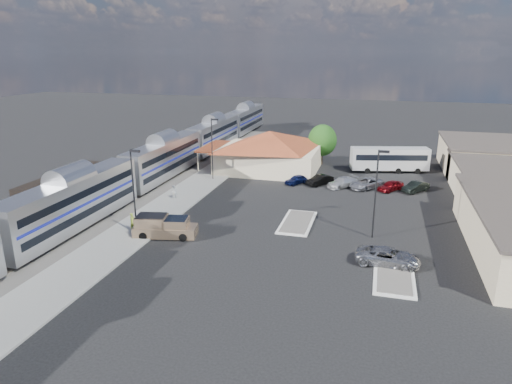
% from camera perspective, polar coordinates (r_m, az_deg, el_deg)
% --- Properties ---
extents(ground, '(280.00, 280.00, 0.00)m').
position_cam_1_polar(ground, '(49.14, 0.15, -4.27)').
color(ground, black).
rests_on(ground, ground).
extents(railbed, '(16.00, 100.00, 0.12)m').
position_cam_1_polar(railbed, '(64.21, -16.31, 0.27)').
color(railbed, '#4C4944').
rests_on(railbed, ground).
extents(platform, '(5.50, 92.00, 0.18)m').
position_cam_1_polar(platform, '(58.37, -9.74, -0.92)').
color(platform, gray).
rests_on(platform, ground).
extents(passenger_train, '(3.00, 104.00, 5.55)m').
position_cam_1_polar(passenger_train, '(67.86, -11.37, 3.97)').
color(passenger_train, silver).
rests_on(passenger_train, ground).
extents(freight_cars, '(2.80, 46.00, 4.00)m').
position_cam_1_polar(freight_cars, '(59.40, -22.71, 0.14)').
color(freight_cars, black).
rests_on(freight_cars, ground).
extents(station_depot, '(18.35, 12.24, 6.20)m').
position_cam_1_polar(station_depot, '(71.68, 1.63, 5.21)').
color(station_depot, beige).
rests_on(station_depot, ground).
extents(traffic_island_south, '(3.30, 7.50, 0.21)m').
position_cam_1_polar(traffic_island_south, '(50.13, 5.18, -3.77)').
color(traffic_island_south, silver).
rests_on(traffic_island_south, ground).
extents(traffic_island_north, '(3.30, 7.50, 0.21)m').
position_cam_1_polar(traffic_island_north, '(40.40, 16.86, -9.86)').
color(traffic_island_north, silver).
rests_on(traffic_island_north, ground).
extents(lamp_plat_s, '(1.08, 0.25, 9.00)m').
position_cam_1_polar(lamp_plat_s, '(46.21, -15.00, 0.72)').
color(lamp_plat_s, black).
rests_on(lamp_plat_s, ground).
extents(lamp_plat_n, '(1.08, 0.25, 9.00)m').
position_cam_1_polar(lamp_plat_n, '(65.57, -5.45, 5.99)').
color(lamp_plat_n, black).
rests_on(lamp_plat_n, ground).
extents(lamp_lot, '(1.08, 0.25, 9.00)m').
position_cam_1_polar(lamp_lot, '(45.95, 14.89, 0.63)').
color(lamp_lot, black).
rests_on(lamp_lot, ground).
extents(tree_depot, '(4.71, 4.71, 6.63)m').
position_cam_1_polar(tree_depot, '(76.00, 8.30, 6.41)').
color(tree_depot, '#382314').
rests_on(tree_depot, ground).
extents(pickup_truck, '(6.60, 3.46, 2.17)m').
position_cam_1_polar(pickup_truck, '(46.95, -11.26, -4.32)').
color(pickup_truck, tan).
rests_on(pickup_truck, ground).
extents(suv, '(5.74, 2.99, 1.54)m').
position_cam_1_polar(suv, '(41.88, 16.16, -7.78)').
color(suv, '#94959B').
rests_on(suv, ground).
extents(coach_bus, '(12.04, 5.25, 3.77)m').
position_cam_1_polar(coach_bus, '(73.67, 16.35, 4.09)').
color(coach_bus, silver).
rests_on(coach_bus, ground).
extents(person_a, '(0.60, 0.77, 1.89)m').
position_cam_1_polar(person_a, '(48.85, -15.18, -3.62)').
color(person_a, '#A2BE3B').
rests_on(person_a, platform).
extents(person_b, '(0.92, 1.01, 1.71)m').
position_cam_1_polar(person_b, '(58.45, -10.27, 0.05)').
color(person_b, white).
rests_on(person_b, platform).
extents(parked_car_a, '(3.40, 3.90, 1.27)m').
position_cam_1_polar(parked_car_a, '(64.71, 5.11, 1.56)').
color(parked_car_a, '#0D1644').
rests_on(parked_car_a, ground).
extents(parked_car_b, '(3.82, 4.25, 1.40)m').
position_cam_1_polar(parked_car_b, '(64.53, 7.96, 1.48)').
color(parked_car_b, black).
rests_on(parked_car_b, ground).
extents(parked_car_c, '(4.63, 4.88, 1.39)m').
position_cam_1_polar(parked_car_c, '(63.95, 10.76, 1.19)').
color(parked_car_c, silver).
rests_on(parked_car_c, ground).
extents(parked_car_d, '(5.17, 5.61, 1.46)m').
position_cam_1_polar(parked_car_d, '(64.09, 13.63, 1.07)').
color(parked_car_d, '#93949B').
rests_on(parked_car_d, ground).
extents(parked_car_e, '(3.81, 4.21, 1.39)m').
position_cam_1_polar(parked_car_e, '(63.84, 16.49, 0.75)').
color(parked_car_e, maroon).
rests_on(parked_car_e, ground).
extents(parked_car_f, '(3.87, 4.25, 1.41)m').
position_cam_1_polar(parked_car_f, '(64.30, 19.33, 0.61)').
color(parked_car_f, black).
rests_on(parked_car_f, ground).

